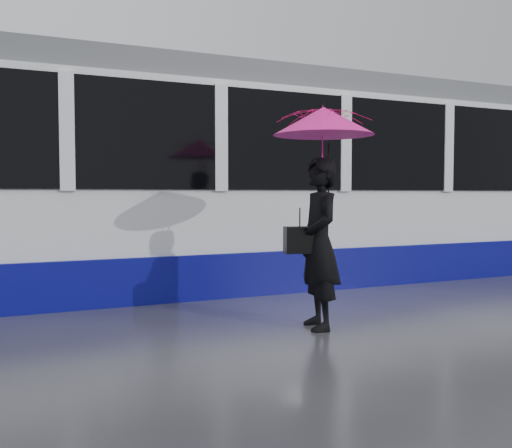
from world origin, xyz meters
name	(u,v)px	position (x,y,z in m)	size (l,w,h in m)	color
ground	(170,325)	(0.00, 0.00, 0.00)	(90.00, 90.00, 0.00)	#2B2C31
rails	(124,290)	(0.00, 2.50, 0.01)	(34.00, 1.51, 0.02)	#3F3D38
tram	(223,182)	(1.59, 2.50, 1.64)	(26.00, 2.56, 3.35)	white
woman	(319,243)	(1.42, -0.78, 0.91)	(0.67, 0.44, 1.83)	black
umbrella	(323,141)	(1.47, -0.78, 2.00)	(1.26, 1.26, 1.23)	#E3136B
handbag	(300,240)	(1.20, -0.76, 0.96)	(0.35, 0.20, 0.46)	black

